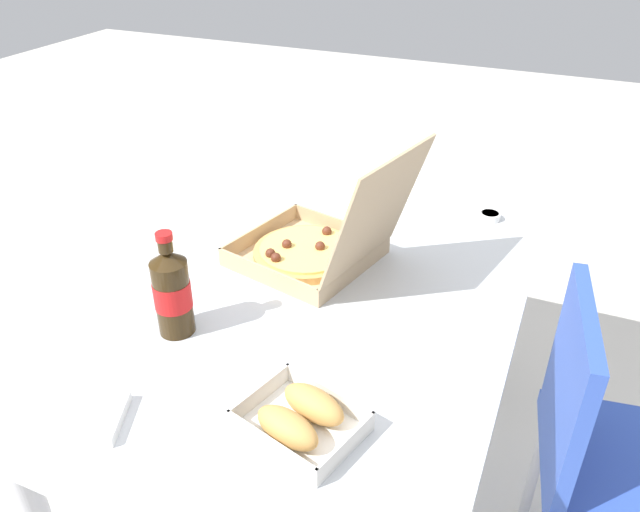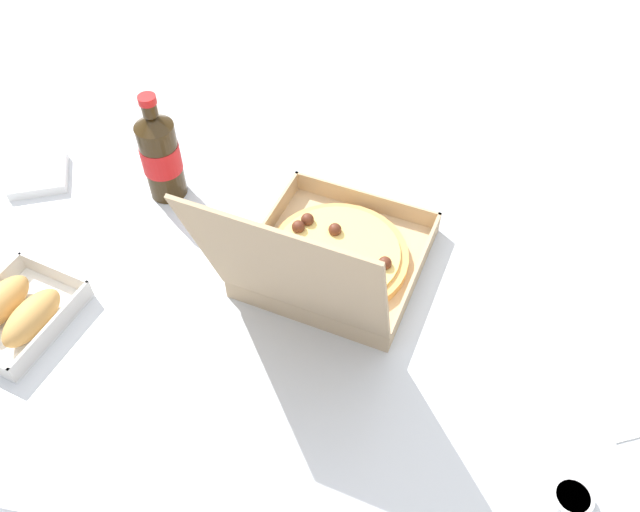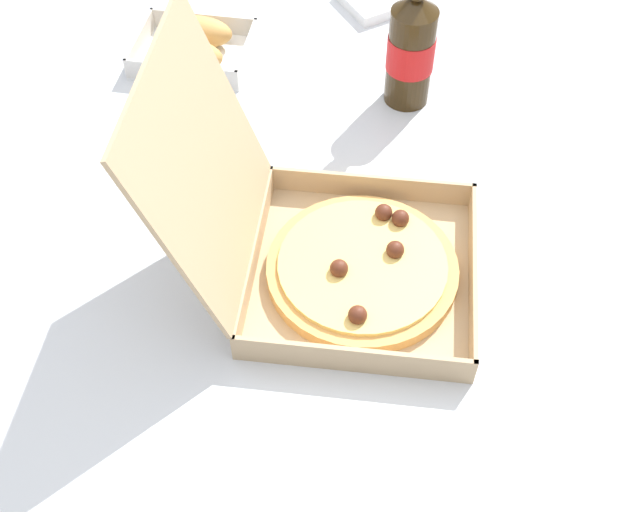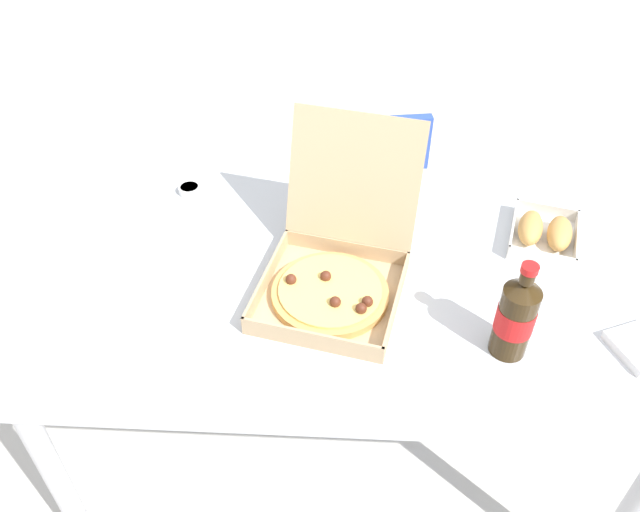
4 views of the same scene
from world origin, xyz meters
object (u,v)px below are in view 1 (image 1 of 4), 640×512
bread_side_box (301,418)px  dipping_sauce_cup (490,216)px  chair (612,454)px  cola_bottle (172,291)px  paper_menu (427,186)px  napkin_pile (90,418)px  pizza_box_open (317,246)px

bread_side_box → dipping_sauce_cup: bread_side_box is taller
chair → dipping_sauce_cup: (-0.44, -0.38, 0.28)m
chair → dipping_sauce_cup: size_ratio=14.82×
cola_bottle → dipping_sauce_cup: bearing=146.2°
paper_menu → dipping_sauce_cup: dipping_sauce_cup is taller
bread_side_box → paper_menu: size_ratio=1.06×
napkin_pile → dipping_sauce_cup: 1.11m
pizza_box_open → cola_bottle: 0.38m
chair → napkin_pile: bearing=-57.1°
chair → bread_side_box: 0.74m
pizza_box_open → bread_side_box: 0.52m
chair → bread_side_box: chair is taller
paper_menu → napkin_pile: (1.14, -0.27, 0.01)m
bread_side_box → cola_bottle: cola_bottle is taller
chair → paper_menu: bearing=-134.8°
pizza_box_open → dipping_sauce_cup: pizza_box_open is taller
pizza_box_open → dipping_sauce_cup: 0.51m
pizza_box_open → paper_menu: pizza_box_open is taller
pizza_box_open → bread_side_box: pizza_box_open is taller
cola_bottle → dipping_sauce_cup: size_ratio=4.00×
paper_menu → napkin_pile: bearing=-37.5°
chair → cola_bottle: bearing=-71.7°
dipping_sauce_cup → napkin_pile: bearing=-25.6°
bread_side_box → napkin_pile: bearing=-69.0°
cola_bottle → bread_side_box: bearing=67.5°
pizza_box_open → napkin_pile: 0.63m
bread_side_box → dipping_sauce_cup: (-0.87, 0.15, -0.01)m
paper_menu → napkin_pile: 1.17m
napkin_pile → paper_menu: bearing=166.6°
cola_bottle → dipping_sauce_cup: (-0.73, 0.49, -0.08)m
bread_side_box → napkin_pile: (0.13, -0.33, -0.02)m
pizza_box_open → paper_menu: size_ratio=2.09×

